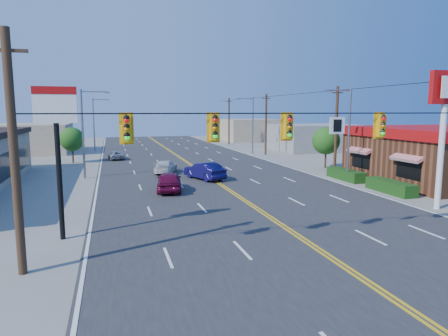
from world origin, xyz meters
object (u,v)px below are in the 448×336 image
object	(u,v)px
car_blue	(204,171)
signal_span	(310,139)
kfc_pylon	(444,112)
car_white	(166,167)
car_magenta	(169,182)
car_silver	(116,156)
pizza_hut_sign	(57,131)

from	to	relation	value
car_blue	signal_span	bearing A→B (deg)	70.90
kfc_pylon	car_white	xyz separation A→B (m)	(-14.53, 18.94, -5.43)
car_magenta	car_blue	xyz separation A→B (m)	(3.76, 4.38, -0.00)
car_white	car_silver	world-z (taller)	car_white
car_magenta	car_white	xyz separation A→B (m)	(0.94, 9.04, -0.15)
signal_span	car_silver	size ratio (longest dim) A/B	6.39
signal_span	car_white	xyz separation A→B (m)	(-3.41, 22.94, -4.27)
car_magenta	car_silver	distance (m)	22.04
pizza_hut_sign	car_blue	distance (m)	18.15
car_white	car_magenta	bearing A→B (deg)	102.94
signal_span	kfc_pylon	bearing A→B (deg)	19.78
kfc_pylon	car_magenta	bearing A→B (deg)	147.37
pizza_hut_sign	car_blue	bearing A→B (deg)	54.20
pizza_hut_sign	car_white	size ratio (longest dim) A/B	1.62
pizza_hut_sign	car_magenta	size ratio (longest dim) A/B	1.53
kfc_pylon	pizza_hut_sign	world-z (taller)	kfc_pylon
car_white	car_silver	bearing A→B (deg)	-51.61
signal_span	car_silver	xyz separation A→B (m)	(-7.92, 35.65, -4.36)
kfc_pylon	car_magenta	xyz separation A→B (m)	(-15.46, 9.90, -5.28)
kfc_pylon	pizza_hut_sign	size ratio (longest dim) A/B	1.24
car_silver	signal_span	bearing A→B (deg)	96.91
car_blue	car_silver	distance (m)	18.86
signal_span	car_blue	world-z (taller)	signal_span
pizza_hut_sign	signal_span	bearing A→B (deg)	-20.19
kfc_pylon	car_white	size ratio (longest dim) A/B	2.01
pizza_hut_sign	car_magenta	bearing A→B (deg)	56.57
signal_span	car_white	distance (m)	23.58
car_magenta	car_white	distance (m)	9.09
car_magenta	signal_span	bearing A→B (deg)	115.81
signal_span	car_white	size ratio (longest dim) A/B	5.75
pizza_hut_sign	car_magenta	distance (m)	12.66
pizza_hut_sign	car_white	xyz separation A→B (m)	(7.47, 18.94, -4.57)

